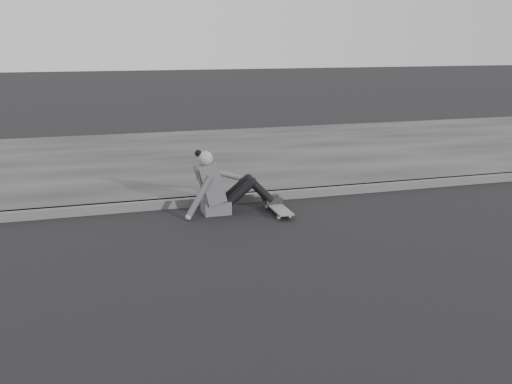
# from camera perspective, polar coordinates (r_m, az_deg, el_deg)

# --- Properties ---
(ground) EXTENTS (80.00, 80.00, 0.00)m
(ground) POSITION_cam_1_polar(r_m,az_deg,el_deg) (6.97, 21.65, -5.16)
(ground) COLOR black
(ground) RESTS_ON ground
(curb) EXTENTS (24.00, 0.16, 0.12)m
(curb) POSITION_cam_1_polar(r_m,az_deg,el_deg) (9.01, 11.72, 0.46)
(curb) COLOR #515151
(curb) RESTS_ON ground
(sidewalk) EXTENTS (24.00, 6.00, 0.12)m
(sidewalk) POSITION_cam_1_polar(r_m,az_deg,el_deg) (11.69, 4.79, 4.03)
(sidewalk) COLOR #363636
(sidewalk) RESTS_ON ground
(skateboard) EXTENTS (0.20, 0.78, 0.09)m
(skateboard) POSITION_cam_1_polar(r_m,az_deg,el_deg) (7.71, 2.20, -1.61)
(skateboard) COLOR #A5A59F
(skateboard) RESTS_ON ground
(seated_woman) EXTENTS (1.38, 0.46, 0.88)m
(seated_woman) POSITION_cam_1_polar(r_m,az_deg,el_deg) (7.67, -3.58, 0.53)
(seated_woman) COLOR #4D4D50
(seated_woman) RESTS_ON ground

